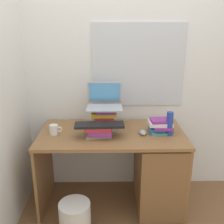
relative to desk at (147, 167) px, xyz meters
name	(u,v)px	position (x,y,z in m)	size (l,w,h in m)	color
ground_plane	(112,202)	(-0.33, 0.03, -0.41)	(6.00, 6.00, 0.00)	brown
wall_back	(112,65)	(-0.32, 0.42, 0.89)	(6.00, 0.06, 2.60)	white
wall_left	(8,72)	(-1.19, 0.03, 0.89)	(0.05, 6.00, 2.60)	silver
desk	(147,167)	(0.00, 0.00, 0.00)	(1.31, 0.69, 0.75)	olive
book_stack_tall	(105,119)	(-0.39, 0.13, 0.43)	(0.25, 0.19, 0.19)	beige
book_stack_keyboard_riser	(99,131)	(-0.44, -0.08, 0.39)	(0.24, 0.17, 0.10)	gray
book_stack_side	(161,126)	(0.11, 0.02, 0.40)	(0.22, 0.19, 0.13)	teal
laptop	(105,101)	(-0.39, 0.19, 0.59)	(0.32, 0.29, 0.23)	#B7BABF
keyboard	(99,125)	(-0.44, -0.08, 0.45)	(0.42, 0.14, 0.02)	black
computer_mouse	(143,132)	(-0.05, -0.02, 0.36)	(0.06, 0.10, 0.04)	#A5A8AD
mug	(54,130)	(-0.84, -0.01, 0.39)	(0.11, 0.07, 0.09)	white
water_bottle	(170,124)	(0.18, -0.03, 0.45)	(0.06, 0.06, 0.21)	#263FA5
wastebasket	(75,219)	(-0.64, -0.39, -0.26)	(0.26, 0.26, 0.30)	silver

